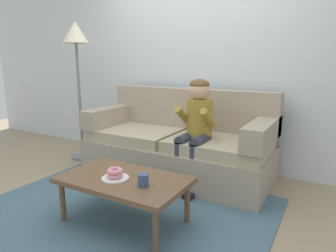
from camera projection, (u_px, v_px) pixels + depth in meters
The scene contains 12 objects.
ground at pixel (134, 203), 2.71m from camera, with size 10.00×10.00×0.00m, color #9E896B.
wall_back at pixel (200, 51), 3.61m from camera, with size 8.00×0.10×2.80m, color silver.
area_rug at pixel (117, 215), 2.50m from camera, with size 2.43×2.04×0.01m, color #476675.
couch at pixel (179, 145), 3.36m from camera, with size 2.05×0.90×0.96m.
coffee_table at pixel (124, 182), 2.32m from camera, with size 1.00×0.59×0.38m.
person_child at pixel (196, 123), 2.97m from camera, with size 0.34×0.58×1.10m.
plate at pixel (115, 178), 2.28m from camera, with size 0.21×0.21×0.01m, color white.
donut at pixel (115, 175), 2.28m from camera, with size 0.12×0.12×0.04m, color pink.
donut_second at pixel (115, 171), 2.27m from camera, with size 0.12×0.12×0.04m, color pink.
mug at pixel (143, 180), 2.15m from camera, with size 0.08×0.08×0.09m, color #334C72.
toy_controller at pixel (99, 190), 2.94m from camera, with size 0.23×0.09×0.05m.
floor_lamp at pixel (76, 47), 3.72m from camera, with size 0.33×0.33×1.76m.
Camera 1 is at (1.51, -2.02, 1.26)m, focal length 31.76 mm.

